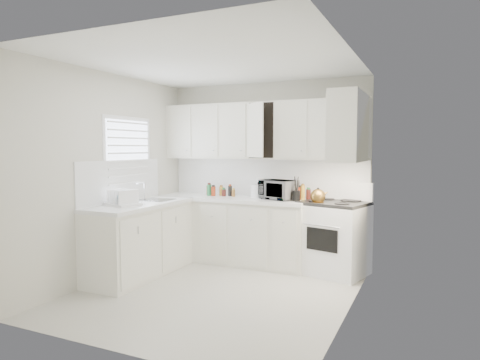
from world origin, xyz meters
The scene contains 34 objects.
floor centered at (0.00, 0.00, 0.00)m, with size 3.20×3.20×0.00m, color beige.
ceiling centered at (0.00, 0.00, 2.60)m, with size 3.20×3.20×0.00m, color white.
wall_back centered at (0.00, 1.60, 1.30)m, with size 3.00×3.00×0.00m, color beige.
wall_front centered at (0.00, -1.60, 1.30)m, with size 3.00×3.00×0.00m, color beige.
wall_left centered at (-1.50, 0.00, 1.30)m, with size 3.20×3.20×0.00m, color beige.
wall_right centered at (1.50, 0.00, 1.30)m, with size 3.20×3.20×0.00m, color beige.
window_blinds centered at (-1.48, 0.35, 1.55)m, with size 0.06×0.96×1.06m, color white, non-canonical shape.
lower_cabinets_back centered at (-0.39, 1.30, 0.45)m, with size 2.22×0.60×0.90m, color beige, non-canonical shape.
lower_cabinets_left centered at (-1.20, 0.20, 0.45)m, with size 0.60×1.60×0.90m, color beige, non-canonical shape.
countertop_back centered at (-0.39, 1.29, 0.93)m, with size 2.24×0.64×0.05m, color silver.
countertop_left centered at (-1.19, 0.20, 0.93)m, with size 0.64×1.62×0.05m, color silver.
backsplash_back centered at (0.00, 1.59, 1.23)m, with size 2.98×0.02×0.55m, color silver.
backsplash_left centered at (-1.49, 0.20, 1.23)m, with size 0.02×1.60×0.55m, color silver.
upper_cabinets_back centered at (0.00, 1.44, 1.50)m, with size 3.00×0.33×0.80m, color beige, non-canonical shape.
upper_cabinets_right centered at (1.33, 0.82, 1.50)m, with size 0.33×0.90×0.80m, color beige, non-canonical shape.
sink centered at (-1.19, 0.55, 1.07)m, with size 0.42×0.38×0.30m, color gray, non-canonical shape.
stove centered at (1.08, 1.30, 0.61)m, with size 0.80×0.65×1.22m, color white, non-canonical shape.
tea_kettle centered at (0.90, 1.14, 1.05)m, with size 0.24×0.20×0.22m, color olive, non-canonical shape.
frying_pan centered at (1.26, 1.46, 0.97)m, with size 0.27×0.46×0.04m, color black, non-canonical shape.
microwave centered at (0.30, 1.31, 1.11)m, with size 0.48×0.27×0.32m, color gray.
rice_cooker centered at (-0.03, 1.40, 1.06)m, with size 0.22×0.22×0.22m, color white, non-canonical shape.
paper_towel centered at (-0.05, 1.52, 1.08)m, with size 0.12×0.12×0.27m, color white.
utensil_crock centered at (0.59, 1.20, 1.12)m, with size 0.11×0.11×0.34m, color black, non-canonical shape.
dish_rack centered at (-1.25, -0.07, 1.06)m, with size 0.41×0.31×0.23m, color white, non-canonical shape.
spice_left_0 centered at (-0.85, 1.42, 1.02)m, with size 0.06×0.06×0.13m, color #905C27.
spice_left_1 centered at (-0.78, 1.33, 1.02)m, with size 0.06×0.06×0.13m, color #267441.
spice_left_2 centered at (-0.70, 1.42, 1.02)m, with size 0.06×0.06×0.13m, color #AC3617.
spice_left_3 centered at (-0.62, 1.33, 1.02)m, with size 0.06×0.06×0.13m, color gold.
spice_left_4 centered at (-0.55, 1.42, 1.02)m, with size 0.06×0.06×0.13m, color #4F1C16.
spice_left_5 centered at (-0.47, 1.33, 1.02)m, with size 0.06×0.06×0.13m, color black.
spice_left_6 centered at (-0.40, 1.42, 1.02)m, with size 0.06×0.06×0.13m, color #905C27.
sauce_right_0 centered at (0.58, 1.46, 1.05)m, with size 0.06×0.06×0.19m, color #AC3617.
sauce_right_1 centered at (0.64, 1.40, 1.05)m, with size 0.06×0.06×0.19m, color gold.
sauce_right_2 centered at (0.69, 1.46, 1.05)m, with size 0.06×0.06×0.19m, color #4F1C16.
Camera 1 is at (2.25, -4.24, 1.66)m, focal length 31.97 mm.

